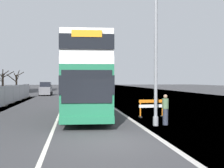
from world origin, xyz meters
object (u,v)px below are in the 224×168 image
(lamppost_foreground, at_px, (156,51))
(pedestrian_at_kerb, at_px, (165,110))
(car_receding_mid, at_px, (46,89))
(roadworks_barrier, at_px, (151,106))
(double_decker_bus, at_px, (88,78))
(car_oncoming_near, at_px, (82,90))

(lamppost_foreground, distance_m, pedestrian_at_kerb, 3.19)
(car_receding_mid, xyz_separation_m, pedestrian_at_kerb, (9.32, -29.63, -0.18))
(lamppost_foreground, distance_m, roadworks_barrier, 4.61)
(double_decker_bus, height_order, car_receding_mid, double_decker_bus)
(double_decker_bus, bearing_deg, lamppost_foreground, -51.72)
(lamppost_foreground, relative_size, car_oncoming_near, 1.93)
(roadworks_barrier, bearing_deg, pedestrian_at_kerb, -92.82)
(car_oncoming_near, height_order, car_receding_mid, car_oncoming_near)
(roadworks_barrier, distance_m, car_receding_mid, 28.25)
(double_decker_bus, relative_size, car_receding_mid, 2.78)
(car_oncoming_near, height_order, pedestrian_at_kerb, car_oncoming_near)
(lamppost_foreground, height_order, car_oncoming_near, lamppost_foreground)
(roadworks_barrier, relative_size, pedestrian_at_kerb, 1.03)
(car_receding_mid, bearing_deg, pedestrian_at_kerb, -72.54)
(roadworks_barrier, xyz_separation_m, car_oncoming_near, (-3.84, 19.92, 0.31))
(roadworks_barrier, bearing_deg, car_receding_mid, 109.59)
(lamppost_foreground, bearing_deg, pedestrian_at_kerb, 17.32)
(roadworks_barrier, bearing_deg, lamppost_foreground, -103.28)
(roadworks_barrier, relative_size, car_receding_mid, 0.44)
(car_receding_mid, relative_size, pedestrian_at_kerb, 2.36)
(double_decker_bus, xyz_separation_m, roadworks_barrier, (4.08, -1.01, -1.88))
(car_receding_mid, bearing_deg, roadworks_barrier, -70.41)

